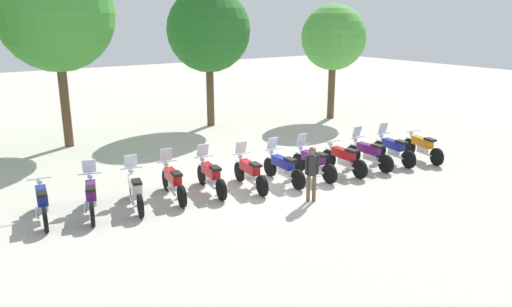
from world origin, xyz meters
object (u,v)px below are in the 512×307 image
(motorcycle_4, at_px, (211,175))
(tree_3, at_px, (333,38))
(motorcycle_3, at_px, (173,181))
(tree_2, at_px, (209,30))
(motorcycle_10, at_px, (393,149))
(motorcycle_0, at_px, (42,202))
(person_0, at_px, (312,170))
(motorcycle_9, at_px, (368,153))
(motorcycle_5, at_px, (250,172))
(motorcycle_2, at_px, (135,189))
(motorcycle_7, at_px, (313,162))
(motorcycle_11, at_px, (422,147))
(tree_1, at_px, (55,13))
(motorcycle_8, at_px, (343,158))
(motorcycle_1, at_px, (91,196))
(motorcycle_6, at_px, (283,167))

(motorcycle_4, xyz_separation_m, tree_3, (10.68, 6.30, 3.59))
(motorcycle_3, relative_size, tree_2, 0.34)
(motorcycle_10, bearing_deg, motorcycle_0, 89.76)
(person_0, distance_m, tree_3, 12.65)
(motorcycle_4, relative_size, motorcycle_9, 1.00)
(motorcycle_5, bearing_deg, motorcycle_2, 88.82)
(motorcycle_2, relative_size, motorcycle_3, 0.99)
(motorcycle_2, relative_size, motorcycle_7, 0.99)
(motorcycle_7, height_order, motorcycle_11, motorcycle_7)
(motorcycle_4, height_order, motorcycle_10, same)
(motorcycle_10, xyz_separation_m, motorcycle_11, (1.17, -0.38, -0.01))
(motorcycle_2, xyz_separation_m, tree_1, (0.14, 7.92, 4.75))
(person_0, height_order, tree_2, tree_2)
(motorcycle_5, bearing_deg, tree_2, -14.80)
(motorcycle_4, relative_size, motorcycle_7, 1.00)
(motorcycle_8, bearing_deg, motorcycle_11, -96.83)
(motorcycle_8, bearing_deg, motorcycle_0, 82.75)
(motorcycle_0, relative_size, motorcycle_4, 1.00)
(motorcycle_10, bearing_deg, motorcycle_9, 92.80)
(tree_2, bearing_deg, motorcycle_5, -111.60)
(motorcycle_2, bearing_deg, motorcycle_4, -80.31)
(motorcycle_1, xyz_separation_m, motorcycle_7, (7.01, -0.93, 0.00))
(motorcycle_5, xyz_separation_m, tree_2, (3.41, 8.62, 4.01))
(motorcycle_6, relative_size, tree_3, 0.38)
(motorcycle_4, bearing_deg, motorcycle_7, -93.44)
(motorcycle_4, xyz_separation_m, tree_1, (-2.19, 8.03, 4.75))
(motorcycle_0, distance_m, tree_1, 9.19)
(motorcycle_3, height_order, motorcycle_9, same)
(motorcycle_6, bearing_deg, motorcycle_11, -96.47)
(motorcycle_0, xyz_separation_m, tree_3, (15.36, 5.72, 3.60))
(motorcycle_0, distance_m, person_0, 7.31)
(person_0, height_order, tree_3, tree_3)
(motorcycle_9, distance_m, tree_1, 12.94)
(motorcycle_6, xyz_separation_m, motorcycle_7, (1.17, -0.12, 0.00))
(motorcycle_0, xyz_separation_m, motorcycle_6, (7.02, -1.12, 0.01))
(person_0, bearing_deg, motorcycle_7, 167.22)
(motorcycle_4, relative_size, motorcycle_5, 1.00)
(motorcycle_2, bearing_deg, motorcycle_6, -85.55)
(motorcycle_10, height_order, person_0, person_0)
(motorcycle_4, xyz_separation_m, motorcycle_6, (2.34, -0.54, 0.00))
(motorcycle_1, bearing_deg, motorcycle_11, -82.37)
(motorcycle_0, height_order, motorcycle_1, motorcycle_1)
(motorcycle_0, height_order, tree_1, tree_1)
(motorcycle_1, height_order, tree_2, tree_2)
(motorcycle_2, relative_size, motorcycle_9, 0.99)
(motorcycle_4, relative_size, motorcycle_8, 1.00)
(motorcycle_7, bearing_deg, motorcycle_3, 80.26)
(motorcycle_0, height_order, motorcycle_3, motorcycle_3)
(person_0, height_order, tree_1, tree_1)
(motorcycle_3, relative_size, motorcycle_5, 1.00)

